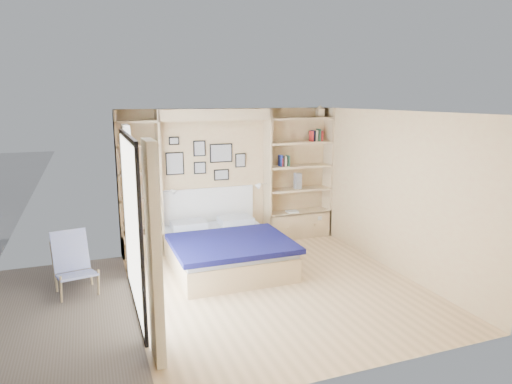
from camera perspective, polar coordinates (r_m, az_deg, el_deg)
name	(u,v)px	position (r m, az deg, el deg)	size (l,w,h in m)	color
ground	(275,286)	(6.79, 2.44, -11.64)	(4.50, 4.50, 0.00)	tan
room_shell	(220,195)	(7.71, -4.54, -0.39)	(4.50, 4.50, 4.50)	tan
bed	(225,249)	(7.46, -3.91, -7.12)	(1.80, 2.31, 1.07)	tan
photo_gallery	(205,159)	(8.27, -6.39, 4.11)	(1.48, 0.02, 0.82)	black
reading_lamps	(217,188)	(8.18, -4.89, 0.48)	(1.92, 0.12, 0.15)	silver
shelf_decor	(287,152)	(8.62, 3.94, 5.04)	(3.58, 0.23, 2.03)	#A51E1E
deck_chair	(74,264)	(6.97, -21.85, -8.30)	(0.65, 0.92, 0.85)	tan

